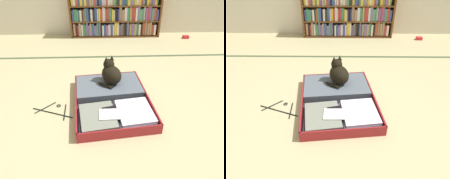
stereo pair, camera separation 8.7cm
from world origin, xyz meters
The scene contains 7 objects.
ground_plane centered at (0.00, 0.00, 0.00)m, with size 10.00×10.00×0.00m, color tan.
tatami_border centered at (0.00, 1.35, 0.00)m, with size 4.80×0.05×0.00m.
bookshelf centered at (0.17, 2.27, 0.39)m, with size 1.57×0.23×0.81m.
open_suitcase centered at (0.03, 0.25, 0.05)m, with size 0.81×1.00×0.10m.
black_cat centered at (0.03, 0.48, 0.21)m, with size 0.30×0.32×0.29m.
clothes_hanger centered at (-0.52, 0.13, 0.01)m, with size 0.40×0.28×0.01m.
small_red_pouch centered at (1.42, 2.08, 0.02)m, with size 0.10×0.07×0.05m.
Camera 2 is at (0.05, -1.44, 1.27)m, focal length 33.22 mm.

